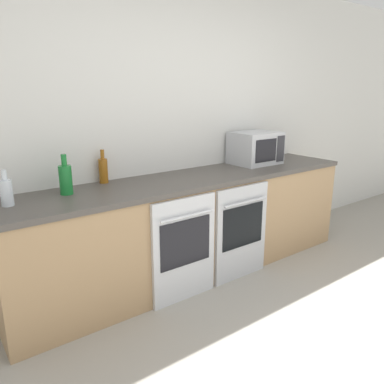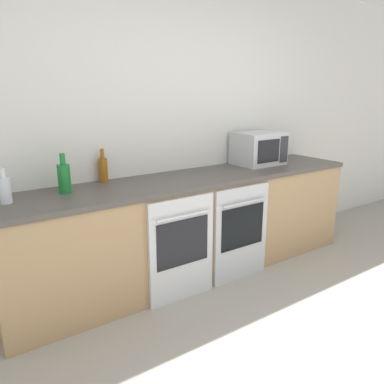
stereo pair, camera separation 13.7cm
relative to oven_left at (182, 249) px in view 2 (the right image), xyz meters
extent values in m
cube|color=silver|center=(0.33, 0.67, 0.88)|extent=(10.00, 0.06, 2.60)
cube|color=tan|center=(0.33, 0.33, 0.00)|extent=(3.21, 0.62, 0.84)
cube|color=#4C4742|center=(0.33, 0.33, 0.44)|extent=(3.23, 0.65, 0.04)
cube|color=silver|center=(0.00, 0.00, -0.01)|extent=(0.57, 0.03, 0.83)
cube|color=black|center=(0.00, -0.02, 0.06)|extent=(0.45, 0.01, 0.36)
cylinder|color=silver|center=(0.00, -0.04, 0.28)|extent=(0.46, 0.02, 0.02)
cube|color=#B7BABF|center=(0.60, 0.00, -0.01)|extent=(0.57, 0.03, 0.83)
cube|color=black|center=(0.60, -0.02, 0.06)|extent=(0.45, 0.01, 0.36)
cylinder|color=#B7BABF|center=(0.60, -0.04, 0.28)|extent=(0.46, 0.02, 0.02)
cube|color=#B7BABF|center=(1.18, 0.44, 0.62)|extent=(0.46, 0.36, 0.31)
cube|color=black|center=(1.13, 0.25, 0.62)|extent=(0.28, 0.01, 0.21)
cube|color=#2D2D33|center=(1.34, 0.25, 0.62)|extent=(0.10, 0.01, 0.25)
cylinder|color=#19722D|center=(-0.72, 0.42, 0.56)|extent=(0.09, 0.09, 0.20)
cylinder|color=#19722D|center=(-0.72, 0.42, 0.71)|extent=(0.04, 0.04, 0.08)
cylinder|color=silver|center=(-1.11, 0.37, 0.54)|extent=(0.08, 0.08, 0.17)
cylinder|color=silver|center=(-1.11, 0.37, 0.66)|extent=(0.03, 0.03, 0.07)
cylinder|color=#8C5114|center=(-0.37, 0.58, 0.56)|extent=(0.07, 0.07, 0.19)
cylinder|color=#8C5114|center=(-0.37, 0.58, 0.69)|extent=(0.03, 0.03, 0.07)
camera|label=1|loc=(-1.53, -2.14, 1.17)|focal=35.00mm
camera|label=2|loc=(-1.41, -2.22, 1.17)|focal=35.00mm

